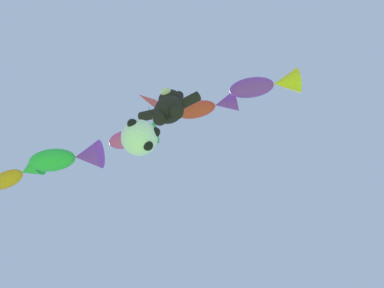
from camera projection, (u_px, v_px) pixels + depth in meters
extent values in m
ellipsoid|color=black|center=(169.00, 110.00, 11.27)|extent=(0.82, 0.70, 1.00)
sphere|color=black|center=(170.00, 102.00, 11.95)|extent=(0.69, 0.69, 0.69)
sphere|color=beige|center=(166.00, 93.00, 11.80)|extent=(0.29, 0.29, 0.29)
sphere|color=black|center=(163.00, 102.00, 12.24)|extent=(0.28, 0.28, 0.28)
cylinder|color=black|center=(149.00, 115.00, 11.51)|extent=(0.59, 0.27, 0.47)
sphere|color=black|center=(160.00, 119.00, 10.86)|extent=(0.37, 0.37, 0.37)
sphere|color=black|center=(179.00, 96.00, 12.17)|extent=(0.28, 0.28, 0.28)
cylinder|color=black|center=(190.00, 100.00, 11.35)|extent=(0.59, 0.27, 0.47)
sphere|color=black|center=(176.00, 113.00, 10.80)|extent=(0.37, 0.37, 0.37)
sphere|color=white|center=(139.00, 138.00, 9.99)|extent=(0.87, 0.87, 0.87)
sphere|color=black|center=(155.00, 132.00, 9.93)|extent=(0.24, 0.24, 0.24)
sphere|color=black|center=(142.00, 144.00, 10.36)|extent=(0.24, 0.24, 0.24)
sphere|color=black|center=(132.00, 124.00, 9.79)|extent=(0.24, 0.24, 0.24)
sphere|color=black|center=(148.00, 146.00, 9.71)|extent=(0.24, 0.24, 0.24)
ellipsoid|color=purple|center=(252.00, 88.00, 12.61)|extent=(1.41, 0.85, 0.51)
cone|color=yellow|center=(286.00, 82.00, 12.55)|extent=(0.86, 0.88, 0.75)
sphere|color=black|center=(237.00, 89.00, 12.76)|extent=(0.13, 0.13, 0.13)
ellipsoid|color=red|center=(196.00, 110.00, 13.51)|extent=(1.30, 0.69, 0.46)
cone|color=purple|center=(226.00, 103.00, 13.42)|extent=(0.76, 0.76, 0.68)
sphere|color=black|center=(184.00, 111.00, 13.66)|extent=(0.12, 0.12, 0.12)
ellipsoid|color=#E53F9E|center=(124.00, 140.00, 13.19)|extent=(1.03, 0.67, 0.47)
cone|color=green|center=(148.00, 134.00, 13.12)|extent=(0.62, 0.75, 0.69)
sphere|color=black|center=(115.00, 140.00, 13.34)|extent=(0.12, 0.12, 0.12)
ellipsoid|color=green|center=(52.00, 160.00, 13.73)|extent=(1.65, 1.06, 0.63)
cone|color=purple|center=(88.00, 156.00, 13.67)|extent=(1.02, 1.09, 0.93)
sphere|color=black|center=(39.00, 160.00, 13.91)|extent=(0.16, 0.16, 0.16)
ellipsoid|color=orange|center=(7.00, 180.00, 14.23)|extent=(1.27, 0.66, 0.48)
cone|color=green|center=(31.00, 169.00, 14.07)|extent=(0.73, 0.76, 0.71)
cube|color=red|center=(155.00, 103.00, 15.63)|extent=(0.82, 1.00, 1.26)
cylinder|color=#19ADB2|center=(147.00, 119.00, 14.27)|extent=(0.03, 0.13, 2.19)
cylinder|color=#19ADB2|center=(157.00, 113.00, 14.59)|extent=(0.03, 0.19, 1.42)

